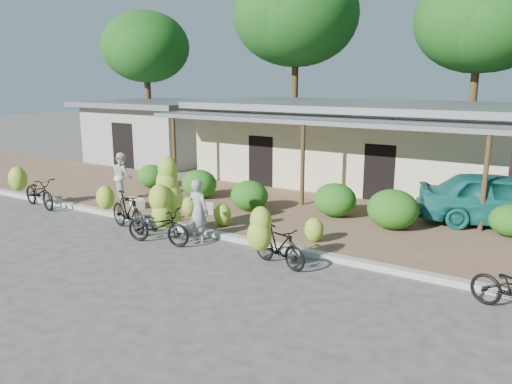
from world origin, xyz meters
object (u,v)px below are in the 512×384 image
tree_back_left (145,45)px  bike_center (163,209)px  bike_left (125,210)px  bike_right (273,241)px  sack_far (137,203)px  tree_far_center (294,14)px  bike_far_left (36,190)px  sack_near (200,209)px  teal_van (500,199)px  bystander (122,176)px  vendor (198,211)px  tree_center_right (476,19)px

tree_back_left → bike_center: size_ratio=3.52×
bike_left → bike_right: size_ratio=1.18×
bike_center → sack_far: 3.58m
tree_far_center → bike_far_left: (-1.97, -14.76, -7.04)m
bike_center → sack_near: (-0.67, 2.43, -0.61)m
sack_far → teal_van: 11.25m
sack_near → bystander: size_ratio=0.51×
sack_near → bike_left: bearing=-110.9°
sack_near → vendor: size_ratio=0.50×
tree_far_center → bike_right: (7.60, -15.29, -7.00)m
teal_van → bike_right: bearing=128.8°
tree_far_center → bike_center: (4.10, -15.13, -6.77)m
bike_left → teal_van: (9.08, 5.91, 0.26)m
bike_left → sack_near: size_ratio=2.31×
tree_far_center → vendor: (4.92, -14.66, -6.80)m
bike_right → teal_van: bearing=-18.4°
sack_near → teal_van: (8.19, 3.59, 0.62)m
bike_far_left → teal_van: size_ratio=0.45×
tree_center_right → sack_near: 15.80m
bike_far_left → bike_center: bike_center is taller
tree_back_left → teal_van: (19.62, -6.11, -5.25)m
tree_far_center → teal_van: size_ratio=2.25×
sack_near → vendor: bearing=-52.6°
bike_left → bike_center: 1.58m
vendor → bystander: size_ratio=1.03×
tree_back_left → bike_right: (15.60, -12.29, -5.49)m
bike_center → bike_right: 3.51m
tree_center_right → tree_far_center: bearing=-176.8°
bike_center → tree_back_left: bearing=36.9°
bike_left → sack_near: 2.50m
tree_center_right → sack_far: (-7.84, -13.69, -6.65)m
bike_far_left → vendor: vendor is taller
tree_center_right → bystander: size_ratio=5.49×
bike_left → teal_van: bearing=-40.3°
bike_right → bystander: bearing=85.4°
bike_center → bike_left: bearing=77.9°
bike_left → bystander: bearing=64.1°
vendor → bike_left: bearing=11.7°
bike_center → tree_center_right: bearing=-25.5°
bike_far_left → bystander: bearing=-29.9°
tree_back_left → bike_far_left: bearing=-62.8°
bike_right → tree_back_left: bearing=66.5°
sack_far → vendor: 4.08m
tree_far_center → sack_near: size_ratio=12.02×
tree_back_left → vendor: bearing=-42.1°
bike_center → vendor: bike_center is taller
bike_right → sack_near: size_ratio=1.96×
bike_right → sack_near: (-4.17, 2.58, -0.39)m
tree_center_right → sack_near: (-5.57, -13.20, -6.64)m
teal_van → vendor: bearing=111.5°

